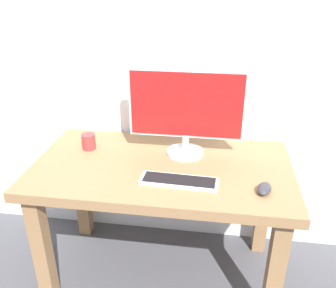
% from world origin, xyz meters
% --- Properties ---
extents(ground_plane, '(6.00, 6.00, 0.00)m').
position_xyz_m(ground_plane, '(0.00, 0.00, 0.00)').
color(ground_plane, '#4C4C51').
extents(wall_back, '(2.76, 0.04, 3.00)m').
position_xyz_m(wall_back, '(0.00, 0.41, 1.50)').
color(wall_back, silver).
rests_on(wall_back, ground_plane).
extents(desk, '(1.33, 0.73, 0.74)m').
position_xyz_m(desk, '(0.00, 0.00, 0.62)').
color(desk, '#936D47').
rests_on(desk, ground_plane).
extents(monitor, '(0.61, 0.20, 0.46)m').
position_xyz_m(monitor, '(0.11, 0.15, 0.99)').
color(monitor, silver).
rests_on(monitor, desk).
extents(keyboard_primary, '(0.37, 0.13, 0.02)m').
position_xyz_m(keyboard_primary, '(0.11, -0.16, 0.74)').
color(keyboard_primary, silver).
rests_on(keyboard_primary, desk).
extents(mouse, '(0.09, 0.12, 0.04)m').
position_xyz_m(mouse, '(0.50, -0.19, 0.76)').
color(mouse, '#333338').
rests_on(mouse, desk).
extents(coffee_mug, '(0.08, 0.08, 0.09)m').
position_xyz_m(coffee_mug, '(-0.43, 0.12, 0.78)').
color(coffee_mug, red).
rests_on(coffee_mug, desk).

